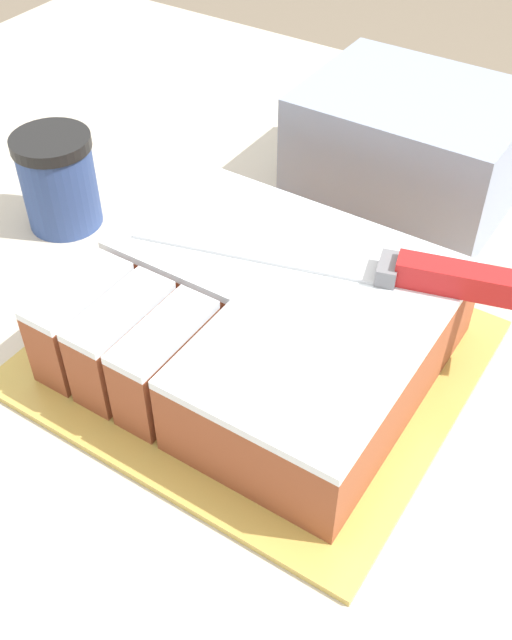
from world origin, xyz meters
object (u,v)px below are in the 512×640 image
at_px(knife, 415,273).
at_px(storage_box, 410,146).
at_px(cake, 261,319).
at_px(coffee_cup, 59,181).
at_px(cake_board, 256,354).

relative_size(knife, storage_box, 1.52).
bearing_deg(cake, knife, 34.57).
bearing_deg(cake, storage_box, 90.52).
relative_size(cake, knife, 0.85).
bearing_deg(coffee_cup, storage_box, 41.08).
height_order(knife, coffee_cup, knife).
height_order(cake, knife, knife).
relative_size(cake_board, storage_box, 1.56).
bearing_deg(knife, storage_box, -81.23).
height_order(cake_board, cake, cake).
xyz_separation_m(cake_board, coffee_cup, (-0.27, 0.06, 0.05)).
bearing_deg(storage_box, cake_board, -90.12).
height_order(knife, storage_box, storage_box).
xyz_separation_m(knife, storage_box, (-0.10, 0.23, -0.03)).
relative_size(cake, coffee_cup, 2.85).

